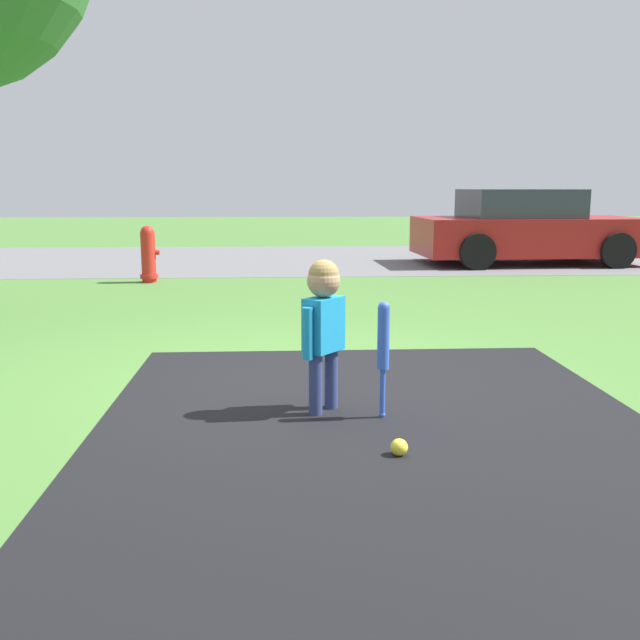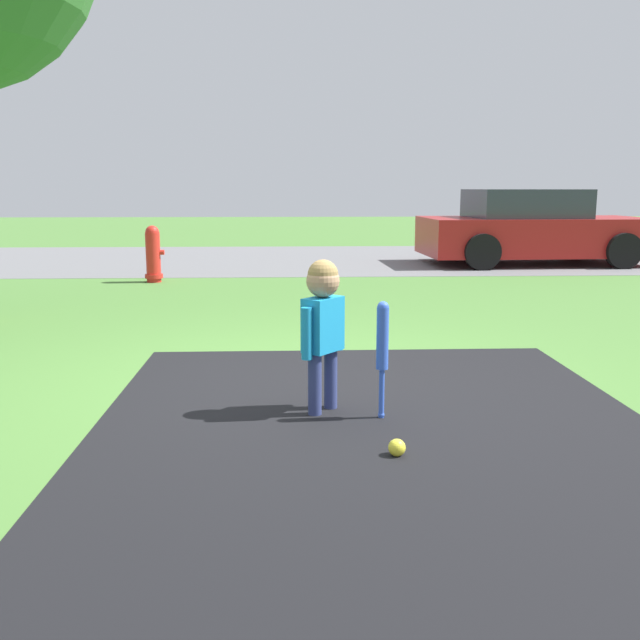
# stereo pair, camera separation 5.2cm
# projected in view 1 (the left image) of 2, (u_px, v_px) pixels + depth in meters

# --- Properties ---
(ground_plane) EXTENTS (60.00, 60.00, 0.00)m
(ground_plane) POSITION_uv_depth(u_px,v_px,m) (295.00, 382.00, 5.20)
(ground_plane) COLOR #477533
(driveway_strip) EXTENTS (3.35, 7.00, 0.01)m
(driveway_strip) POSITION_uv_depth(u_px,v_px,m) (428.00, 551.00, 2.77)
(driveway_strip) COLOR black
(driveway_strip) RESTS_ON ground
(street_strip) EXTENTS (40.00, 6.00, 0.01)m
(street_strip) POSITION_uv_depth(u_px,v_px,m) (285.00, 259.00, 14.20)
(street_strip) COLOR slate
(street_strip) RESTS_ON ground
(child) EXTENTS (0.28, 0.32, 0.97)m
(child) POSITION_uv_depth(u_px,v_px,m) (324.00, 314.00, 4.40)
(child) COLOR navy
(child) RESTS_ON ground
(baseball_bat) EXTENTS (0.07, 0.07, 0.73)m
(baseball_bat) POSITION_uv_depth(u_px,v_px,m) (383.00, 343.00, 4.30)
(baseball_bat) COLOR blue
(baseball_bat) RESTS_ON ground
(sports_ball) EXTENTS (0.09, 0.09, 0.09)m
(sports_ball) POSITION_uv_depth(u_px,v_px,m) (399.00, 447.00, 3.76)
(sports_ball) COLOR yellow
(sports_ball) RESTS_ON ground
(fire_hydrant) EXTENTS (0.30, 0.27, 0.85)m
(fire_hydrant) POSITION_uv_depth(u_px,v_px,m) (148.00, 255.00, 10.61)
(fire_hydrant) COLOR red
(fire_hydrant) RESTS_ON ground
(parked_car) EXTENTS (4.12, 2.20, 1.37)m
(parked_car) POSITION_uv_depth(u_px,v_px,m) (526.00, 229.00, 13.20)
(parked_car) COLOR maroon
(parked_car) RESTS_ON ground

